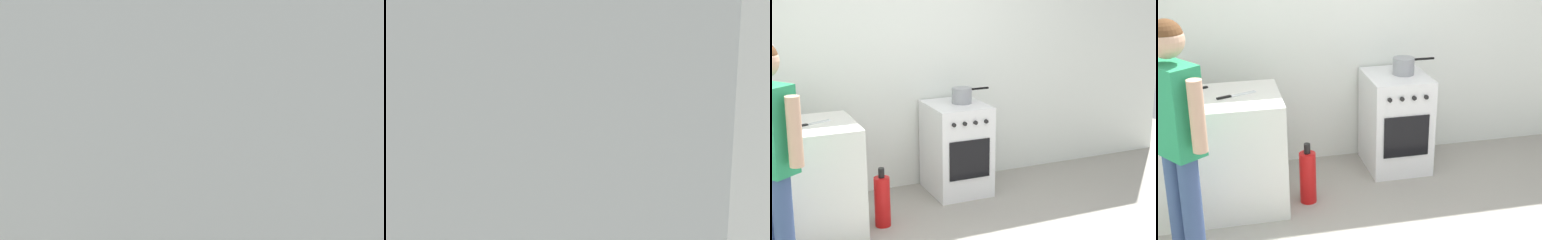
% 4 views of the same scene
% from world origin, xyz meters
% --- Properties ---
extents(back_wall, '(6.00, 0.10, 2.60)m').
position_xyz_m(back_wall, '(0.00, 1.95, 1.30)').
color(back_wall, silver).
rests_on(back_wall, ground).
extents(counter_unit, '(1.30, 0.70, 0.90)m').
position_xyz_m(counter_unit, '(-1.35, 1.20, 0.45)').
color(counter_unit, silver).
rests_on(counter_unit, ground).
extents(oven_left, '(0.52, 0.62, 0.85)m').
position_xyz_m(oven_left, '(0.35, 1.58, 0.43)').
color(oven_left, white).
rests_on(oven_left, ground).
extents(pot, '(0.37, 0.19, 0.14)m').
position_xyz_m(pot, '(0.41, 1.58, 0.92)').
color(pot, gray).
rests_on(pot, oven_left).
extents(knife_chef, '(0.30, 0.15, 0.01)m').
position_xyz_m(knife_chef, '(-1.03, 1.20, 0.90)').
color(knife_chef, silver).
rests_on(knife_chef, counter_unit).
extents(fire_extinguisher, '(0.13, 0.13, 0.50)m').
position_xyz_m(fire_extinguisher, '(-0.52, 1.10, 0.22)').
color(fire_extinguisher, red).
rests_on(fire_extinguisher, ground).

